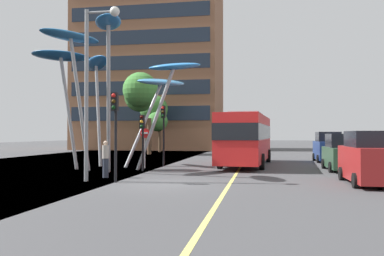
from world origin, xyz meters
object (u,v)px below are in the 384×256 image
object	(u,v)px
red_bus	(246,137)
traffic_light_island_mid	(163,123)
leaf_sculpture	(118,69)
car_parked_far	(328,148)
traffic_light_kerb_far	(142,130)
car_parked_near	(371,159)
car_parked_mid	(343,153)
no_entry_sign	(145,142)
pedestrian	(106,159)
street_lamp	(94,71)
traffic_light_kerb_near	(115,118)

from	to	relation	value
red_bus	traffic_light_island_mid	xyz separation A→B (m)	(-5.39, -1.57, 0.92)
leaf_sculpture	car_parked_far	size ratio (longest dim) A/B	2.95
traffic_light_kerb_far	car_parked_near	distance (m)	12.06
traffic_light_kerb_far	car_parked_mid	world-z (taller)	traffic_light_kerb_far
red_bus	traffic_light_island_mid	size ratio (longest dim) A/B	2.85
car_parked_far	no_entry_sign	distance (m)	14.44
car_parked_far	pedestrian	distance (m)	18.23
car_parked_near	car_parked_far	size ratio (longest dim) A/B	1.15
street_lamp	no_entry_sign	size ratio (longest dim) A/B	3.15
red_bus	car_parked_far	xyz separation A→B (m)	(5.98, 4.44, -0.88)
car_parked_far	car_parked_near	bearing A→B (deg)	-91.79
traffic_light_kerb_far	car_parked_far	xyz separation A→B (m)	(11.68, 9.74, -1.27)
street_lamp	traffic_light_island_mid	bearing A→B (deg)	83.43
leaf_sculpture	traffic_light_island_mid	world-z (taller)	leaf_sculpture
traffic_light_kerb_far	car_parked_near	bearing A→B (deg)	-20.37
leaf_sculpture	car_parked_mid	xyz separation A→B (m)	(13.37, 0.69, -5.14)
traffic_light_kerb_far	car_parked_mid	xyz separation A→B (m)	(11.33, 2.25, -1.35)
red_bus	leaf_sculpture	distance (m)	9.56
street_lamp	leaf_sculpture	bearing A→B (deg)	101.22
leaf_sculpture	car_parked_far	distance (m)	16.76
car_parked_mid	car_parked_far	world-z (taller)	car_parked_far
car_parked_near	car_parked_far	distance (m)	13.92
red_bus	traffic_light_kerb_far	size ratio (longest dim) A/B	3.52
car_parked_near	no_entry_sign	world-z (taller)	no_entry_sign
car_parked_near	pedestrian	world-z (taller)	car_parked_near
pedestrian	traffic_light_kerb_far	bearing A→B (deg)	77.82
car_parked_near	pedestrian	distance (m)	12.03
car_parked_mid	no_entry_sign	size ratio (longest dim) A/B	1.72
red_bus	pedestrian	xyz separation A→B (m)	(-6.47, -8.88, -1.05)
leaf_sculpture	traffic_light_kerb_near	world-z (taller)	leaf_sculpture
leaf_sculpture	car_parked_mid	bearing A→B (deg)	2.96
leaf_sculpture	car_parked_mid	size ratio (longest dim) A/B	2.72
red_bus	traffic_light_kerb_near	xyz separation A→B (m)	(-5.28, -10.80, 0.88)
traffic_light_kerb_far	car_parked_far	size ratio (longest dim) A/B	0.82
red_bus	traffic_light_kerb_far	distance (m)	7.79
no_entry_sign	traffic_light_kerb_far	bearing A→B (deg)	-77.91
no_entry_sign	red_bus	bearing A→B (deg)	29.69
car_parked_mid	street_lamp	bearing A→B (deg)	-148.42
leaf_sculpture	car_parked_near	xyz separation A→B (m)	(13.28, -5.73, -5.07)
leaf_sculpture	pedestrian	xyz separation A→B (m)	(1.27, -5.14, -5.23)
red_bus	pedestrian	distance (m)	11.04
traffic_light_island_mid	car_parked_near	size ratio (longest dim) A/B	0.88
red_bus	traffic_light_kerb_near	size ratio (longest dim) A/B	2.89
traffic_light_kerb_near	no_entry_sign	size ratio (longest dim) A/B	1.58
car_parked_far	car_parked_mid	bearing A→B (deg)	-92.67
traffic_light_island_mid	car_parked_near	world-z (taller)	traffic_light_island_mid
car_parked_mid	pedestrian	size ratio (longest dim) A/B	2.38
car_parked_far	traffic_light_kerb_far	bearing A→B (deg)	-140.18
traffic_light_island_mid	car_parked_far	size ratio (longest dim) A/B	1.01
street_lamp	pedestrian	bearing A→B (deg)	92.33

